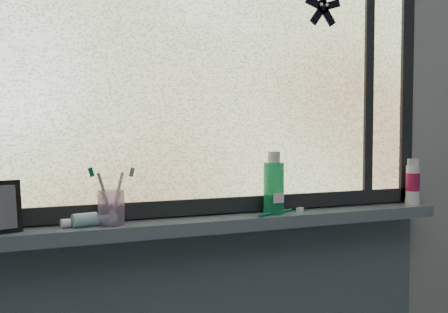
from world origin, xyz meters
The scene contains 12 objects.
wall_back centered at (0.00, 1.30, 1.25)m, with size 3.00×0.01×2.50m, color #9EA3A8.
windowsill centered at (0.00, 1.23, 1.00)m, with size 1.62×0.14×0.04m, color #4F5D6A.
window_pane centered at (0.00, 1.28, 1.53)m, with size 1.50×0.01×1.00m, color silver.
frame_bottom centered at (0.00, 1.28, 1.05)m, with size 1.60×0.03×0.05m, color black.
frame_right centered at (0.78, 1.28, 1.53)m, with size 0.05×0.03×1.10m, color black.
frame_mullion centered at (0.60, 1.28, 1.53)m, with size 0.04×0.03×1.00m, color black.
starfish_sticker centered at (0.40, 1.27, 1.72)m, with size 0.15×0.02×0.15m, color black, non-canonical shape.
toothpaste_tube centered at (-0.39, 1.22, 1.04)m, with size 0.22×0.05×0.04m, color white, non-canonical shape.
toothbrush_cup centered at (-0.34, 1.22, 1.07)m, with size 0.08×0.08×0.10m, color #BB96C6.
toothbrush_lying centered at (0.19, 1.21, 1.03)m, with size 0.21×0.02×0.01m, color #0B6853, non-canonical shape.
mouthwash_bottle centered at (0.19, 1.22, 1.12)m, with size 0.07×0.07×0.17m, color #1E9B5C.
cream_tube centered at (0.77, 1.22, 1.11)m, with size 0.05×0.05×0.12m, color silver.
Camera 1 is at (-0.58, -0.22, 1.29)m, focal length 40.00 mm.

